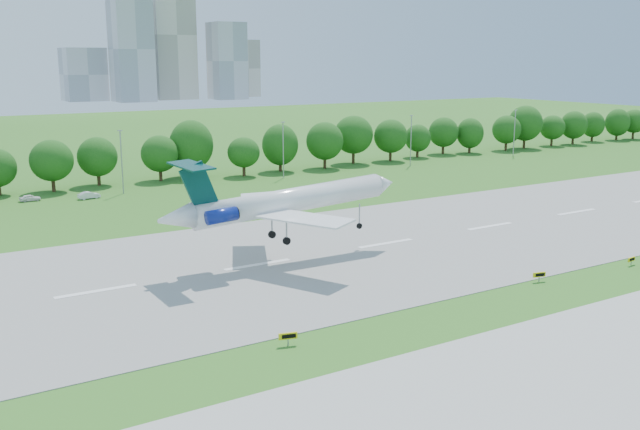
{
  "coord_description": "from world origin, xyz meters",
  "views": [
    {
      "loc": [
        -58.33,
        -52.16,
        25.26
      ],
      "look_at": [
        -15.12,
        18.0,
        7.19
      ],
      "focal_mm": 40.0,
      "sensor_mm": 36.0,
      "label": 1
    }
  ],
  "objects": [
    {
      "name": "ground",
      "position": [
        0.0,
        0.0,
        0.0
      ],
      "size": [
        600.0,
        600.0,
        0.0
      ],
      "primitive_type": "plane",
      "color": "#285917",
      "rests_on": "ground"
    },
    {
      "name": "runway",
      "position": [
        0.0,
        25.0,
        0.04
      ],
      "size": [
        400.0,
        45.0,
        0.08
      ],
      "primitive_type": "cube",
      "color": "gray",
      "rests_on": "ground"
    },
    {
      "name": "tree_line",
      "position": [
        0.0,
        92.0,
        6.19
      ],
      "size": [
        288.4,
        8.4,
        10.4
      ],
      "color": "#382314",
      "rests_on": "ground"
    },
    {
      "name": "light_poles",
      "position": [
        -2.5,
        82.0,
        6.34
      ],
      "size": [
        175.9,
        0.25,
        12.19
      ],
      "color": "gray",
      "rests_on": "ground"
    },
    {
      "name": "skyline",
      "position": [
        100.16,
        390.61,
        30.46
      ],
      "size": [
        127.0,
        52.0,
        80.0
      ],
      "color": "#B2B2B7",
      "rests_on": "ground"
    },
    {
      "name": "airliner",
      "position": [
        -16.79,
        25.0,
        7.81
      ],
      "size": [
        33.68,
        24.6,
        11.09
      ],
      "rotation": [
        0.0,
        -0.06,
        0.0
      ],
      "color": "white",
      "rests_on": "ground"
    },
    {
      "name": "taxi_sign_left",
      "position": [
        -29.22,
        0.6,
        0.9
      ],
      "size": [
        1.72,
        0.64,
        1.22
      ],
      "rotation": [
        0.0,
        0.0,
        -0.26
      ],
      "color": "gray",
      "rests_on": "ground"
    },
    {
      "name": "taxi_sign_centre",
      "position": [
        4.74,
        1.79,
        0.84
      ],
      "size": [
        1.62,
        0.55,
        1.14
      ],
      "rotation": [
        0.0,
        0.0,
        -0.23
      ],
      "color": "gray",
      "rests_on": "ground"
    },
    {
      "name": "taxi_sign_right",
      "position": [
        19.85,
        0.41,
        0.76
      ],
      "size": [
        1.48,
        0.33,
        1.03
      ],
      "rotation": [
        0.0,
        0.0,
        0.1
      ],
      "color": "gray",
      "rests_on": "ground"
    },
    {
      "name": "service_vehicle_a",
      "position": [
        -26.9,
        80.33,
        0.66
      ],
      "size": [
        4.15,
        1.9,
        1.32
      ],
      "primitive_type": "imported",
      "rotation": [
        0.0,
        0.0,
        1.7
      ],
      "color": "silver",
      "rests_on": "ground"
    },
    {
      "name": "service_vehicle_b",
      "position": [
        -36.68,
        83.52,
        0.62
      ],
      "size": [
        3.64,
        1.48,
        1.24
      ],
      "primitive_type": "imported",
      "rotation": [
        0.0,
        0.0,
        1.58
      ],
      "color": "white",
      "rests_on": "ground"
    }
  ]
}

